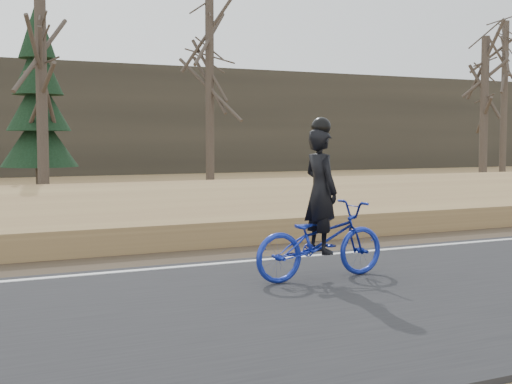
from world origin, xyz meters
name	(u,v)px	position (x,y,z in m)	size (l,w,h in m)	color
ground	(423,252)	(0.00, 0.00, 0.00)	(120.00, 120.00, 0.00)	#9C804F
edge_line	(415,247)	(0.00, 0.20, 0.07)	(120.00, 0.12, 0.01)	silver
shoulder	(381,242)	(0.00, 1.20, 0.02)	(120.00, 1.60, 0.04)	#473A2B
embankment	(301,216)	(0.00, 4.20, 0.22)	(120.00, 5.00, 0.44)	#9C804F
ballast	(231,202)	(0.00, 8.00, 0.23)	(120.00, 3.00, 0.45)	slate
railroad	(231,191)	(0.00, 8.00, 0.53)	(120.00, 2.40, 0.29)	black
treeline_backdrop	(65,120)	(0.00, 30.00, 3.00)	(120.00, 4.00, 6.00)	#383328
cyclist	(321,228)	(-2.94, -1.46, 0.74)	(1.99, 0.76, 2.17)	#16289B
bare_tree_near_left	(42,85)	(-4.01, 13.50, 3.64)	(0.36, 0.36, 7.27)	#453B32
bare_tree_center	(210,89)	(3.62, 18.18, 4.04)	(0.36, 0.36, 8.08)	#453B32
bare_tree_right	(484,110)	(14.89, 14.08, 3.20)	(0.36, 0.36, 6.40)	#453B32
bare_tree_far_right	(504,98)	(21.67, 19.63, 4.18)	(0.36, 0.36, 8.36)	#453B32
conifer	(38,104)	(-3.79, 15.48, 3.12)	(2.60, 2.60, 6.60)	#453B32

